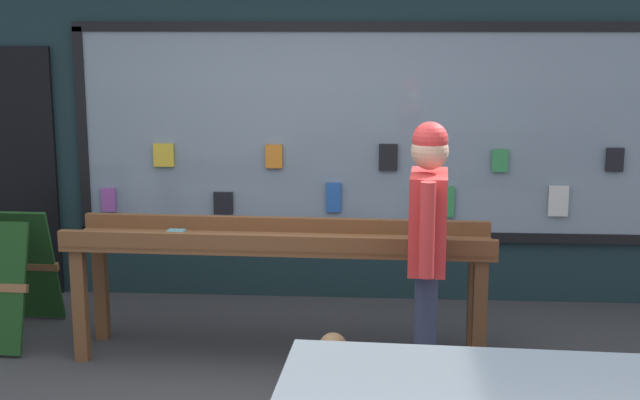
% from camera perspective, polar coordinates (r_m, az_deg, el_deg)
% --- Properties ---
extents(shopfront_facade, '(8.26, 0.29, 3.68)m').
position_cam_1_polar(shopfront_facade, '(7.38, -1.36, 7.55)').
color(shopfront_facade, '#192D33').
rests_on(shopfront_facade, ground_plane).
extents(display_table_main, '(2.92, 0.66, 0.93)m').
position_cam_1_polar(display_table_main, '(6.13, -2.57, -3.29)').
color(display_table_main, brown).
rests_on(display_table_main, ground_plane).
extents(person_browsing, '(0.25, 0.68, 1.73)m').
position_cam_1_polar(person_browsing, '(5.43, 6.91, -2.45)').
color(person_browsing, '#2D334C').
rests_on(person_browsing, ground_plane).
extents(small_dog, '(0.27, 0.53, 0.39)m').
position_cam_1_polar(small_dog, '(5.53, 1.11, -10.35)').
color(small_dog, '#99724C').
rests_on(small_dog, ground_plane).
extents(sandwich_board_sign, '(0.66, 0.87, 0.90)m').
position_cam_1_polar(sandwich_board_sign, '(6.97, -19.71, -4.60)').
color(sandwich_board_sign, '#193F19').
rests_on(sandwich_board_sign, ground_plane).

